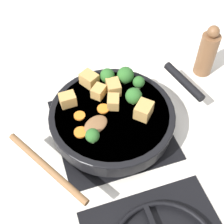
{
  "coord_description": "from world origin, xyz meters",
  "views": [
    {
      "loc": [
        0.16,
        0.49,
        0.72
      ],
      "look_at": [
        0.0,
        0.0,
        0.08
      ],
      "focal_mm": 50.0,
      "sensor_mm": 36.0,
      "label": 1
    }
  ],
  "objects": [
    {
      "name": "tofu_cube_back_piece",
      "position": [
        -0.03,
        -0.07,
        0.1
      ],
      "size": [
        0.04,
        0.05,
        0.04
      ],
      "primitive_type": "cube",
      "rotation": [
        0.0,
        0.0,
        4.62
      ],
      "color": "tan",
      "rests_on": "skillet_pan"
    },
    {
      "name": "carrot_slice_edge_slice",
      "position": [
        0.02,
        -0.02,
        0.08
      ],
      "size": [
        0.03,
        0.03,
        0.01
      ],
      "primitive_type": "cylinder",
      "color": "orange",
      "rests_on": "skillet_pan"
    },
    {
      "name": "carrot_slice_orange_thin",
      "position": [
        0.08,
        -0.01,
        0.08
      ],
      "size": [
        0.03,
        0.03,
        0.01
      ],
      "primitive_type": "cylinder",
      "color": "orange",
      "rests_on": "skillet_pan"
    },
    {
      "name": "broccoli_floret_near_spoon",
      "position": [
        -0.1,
        -0.06,
        0.1
      ],
      "size": [
        0.03,
        0.03,
        0.04
      ],
      "color": "#709956",
      "rests_on": "skillet_pan"
    },
    {
      "name": "tofu_cube_center_large",
      "position": [
        -0.01,
        -0.02,
        0.09
      ],
      "size": [
        0.04,
        0.05,
        0.03
      ],
      "primitive_type": "cube",
      "rotation": [
        0.0,
        0.0,
        4.35
      ],
      "color": "tan",
      "rests_on": "skillet_pan"
    },
    {
      "name": "broccoli_floret_center_top",
      "position": [
        0.07,
        0.07,
        0.1
      ],
      "size": [
        0.04,
        0.04,
        0.04
      ],
      "color": "#709956",
      "rests_on": "skillet_pan"
    },
    {
      "name": "tofu_cube_near_handle",
      "position": [
        -0.07,
        0.03,
        0.1
      ],
      "size": [
        0.06,
        0.06,
        0.04
      ],
      "primitive_type": "cube",
      "rotation": [
        0.0,
        0.0,
        0.79
      ],
      "color": "tan",
      "rests_on": "skillet_pan"
    },
    {
      "name": "tofu_cube_east_chunk",
      "position": [
        0.1,
        -0.06,
        0.09
      ],
      "size": [
        0.04,
        0.04,
        0.03
      ],
      "primitive_type": "cube",
      "rotation": [
        0.0,
        0.0,
        3.19
      ],
      "color": "tan",
      "rests_on": "skillet_pan"
    },
    {
      "name": "carrot_slice_near_center",
      "position": [
        0.1,
        0.04,
        0.08
      ],
      "size": [
        0.03,
        0.03,
        0.01
      ],
      "primitive_type": "cylinder",
      "color": "orange",
      "rests_on": "skillet_pan"
    },
    {
      "name": "pepper_mill",
      "position": [
        -0.36,
        -0.13,
        0.08
      ],
      "size": [
        0.06,
        0.06,
        0.18
      ],
      "color": "brown",
      "rests_on": "ground_plane"
    },
    {
      "name": "wooden_spoon",
      "position": [
        0.14,
        0.08,
        0.09
      ],
      "size": [
        0.25,
        0.24,
        0.02
      ],
      "color": "brown",
      "rests_on": "skillet_pan"
    },
    {
      "name": "tofu_cube_west_chunk",
      "position": [
        0.03,
        -0.12,
        0.1
      ],
      "size": [
        0.06,
        0.06,
        0.04
      ],
      "primitive_type": "cube",
      "rotation": [
        0.0,
        0.0,
        5.25
      ],
      "color": "tan",
      "rests_on": "skillet_pan"
    },
    {
      "name": "ground_plane",
      "position": [
        0.0,
        0.0,
        0.0
      ],
      "size": [
        2.4,
        2.4,
        0.0
      ],
      "primitive_type": "plane",
      "color": "white"
    },
    {
      "name": "broccoli_floret_west_rim",
      "position": [
        -0.07,
        -0.09,
        0.11
      ],
      "size": [
        0.05,
        0.05,
        0.05
      ],
      "color": "#709956",
      "rests_on": "skillet_pan"
    },
    {
      "name": "tofu_cube_front_piece",
      "position": [
        0.02,
        -0.07,
        0.09
      ],
      "size": [
        0.05,
        0.05,
        0.03
      ],
      "primitive_type": "cube",
      "rotation": [
        0.0,
        0.0,
        3.91
      ],
      "color": "tan",
      "rests_on": "skillet_pan"
    },
    {
      "name": "skillet_pan",
      "position": [
        -0.0,
        -0.0,
        0.06
      ],
      "size": [
        0.44,
        0.34,
        0.05
      ],
      "color": "black",
      "rests_on": "front_burner_grate"
    },
    {
      "name": "broccoli_floret_north_edge",
      "position": [
        -0.06,
        -0.01,
        0.11
      ],
      "size": [
        0.04,
        0.04,
        0.05
      ],
      "color": "#709956",
      "rests_on": "skillet_pan"
    },
    {
      "name": "broccoli_floret_east_rim",
      "position": [
        -0.02,
        -0.11,
        0.1
      ],
      "size": [
        0.04,
        0.04,
        0.05
      ],
      "color": "#709956",
      "rests_on": "skillet_pan"
    },
    {
      "name": "front_burner_grate",
      "position": [
        0.0,
        0.0,
        0.01
      ],
      "size": [
        0.31,
        0.31,
        0.03
      ],
      "color": "black",
      "rests_on": "ground_plane"
    }
  ]
}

